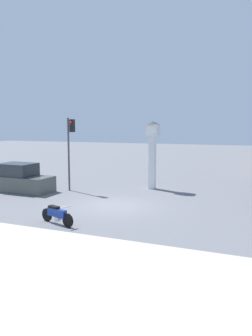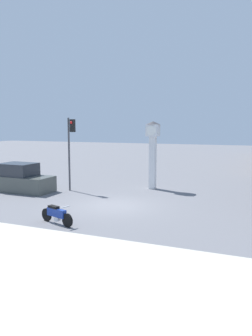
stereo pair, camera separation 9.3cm
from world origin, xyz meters
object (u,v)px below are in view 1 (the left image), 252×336
Objects in this scene: motorcycle at (57,215)px; traffic_light at (70,141)px; clock_tower at (152,145)px; parked_car at (20,180)px.

traffic_light is (-3.31, 6.54, 2.78)m from motorcycle.
traffic_light reaches higher than motorcycle.
clock_tower is 5.33m from traffic_light.
traffic_light is (-4.64, -2.62, 0.26)m from clock_tower.
clock_tower is 0.95× the size of traffic_light.
motorcycle is at bearing -63.13° from traffic_light.
clock_tower is at bearing 98.89° from motorcycle.
traffic_light reaches higher than parked_car.
motorcycle is at bearing -98.22° from clock_tower.
clock_tower is at bearing 29.46° from traffic_light.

